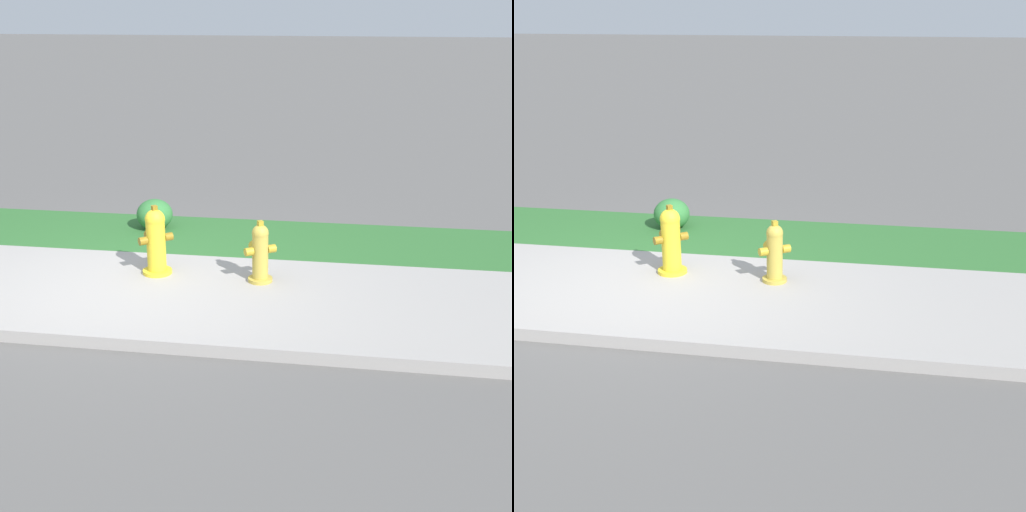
{
  "view_description": "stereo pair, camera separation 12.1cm",
  "coord_description": "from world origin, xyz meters",
  "views": [
    {
      "loc": [
        2.47,
        -6.72,
        2.9
      ],
      "look_at": [
        1.39,
        0.2,
        0.4
      ],
      "focal_mm": 50.0,
      "sensor_mm": 36.0,
      "label": 1
    },
    {
      "loc": [
        2.59,
        -6.7,
        2.9
      ],
      "look_at": [
        1.39,
        0.2,
        0.4
      ],
      "focal_mm": 50.0,
      "sensor_mm": 36.0,
      "label": 2
    }
  ],
  "objects": [
    {
      "name": "fire_hydrant_mid_block",
      "position": [
        1.39,
        0.48,
        0.33
      ],
      "size": [
        0.35,
        0.33,
        0.7
      ],
      "rotation": [
        0.0,
        0.0,
        0.57
      ],
      "color": "gold",
      "rests_on": "ground"
    },
    {
      "name": "fire_hydrant_at_driveway",
      "position": [
        0.21,
        0.54,
        0.39
      ],
      "size": [
        0.36,
        0.36,
        0.8
      ],
      "rotation": [
        0.0,
        0.0,
        0.69
      ],
      "color": "yellow",
      "rests_on": "ground"
    },
    {
      "name": "grass_verge",
      "position": [
        0.0,
        1.99,
        0.0
      ],
      "size": [
        18.0,
        1.61,
        0.01
      ],
      "primitive_type": "cube",
      "color": "#2D662D",
      "rests_on": "ground"
    },
    {
      "name": "ground_plane",
      "position": [
        0.0,
        0.0,
        0.0
      ],
      "size": [
        120.0,
        120.0,
        0.0
      ],
      "primitive_type": "plane",
      "color": "#5B5956"
    },
    {
      "name": "shrub_bush_mid_verge",
      "position": [
        -0.3,
        2.17,
        0.21
      ],
      "size": [
        0.48,
        0.48,
        0.41
      ],
      "color": "#337538",
      "rests_on": "ground"
    },
    {
      "name": "sidewalk_pavement",
      "position": [
        0.0,
        0.0,
        0.01
      ],
      "size": [
        18.0,
        2.37,
        0.01
      ],
      "primitive_type": "cube",
      "color": "#9E9993",
      "rests_on": "ground"
    },
    {
      "name": "street_curb",
      "position": [
        0.0,
        -1.26,
        0.06
      ],
      "size": [
        18.0,
        0.16,
        0.12
      ],
      "primitive_type": "cube",
      "color": "#9E9993",
      "rests_on": "ground"
    }
  ]
}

